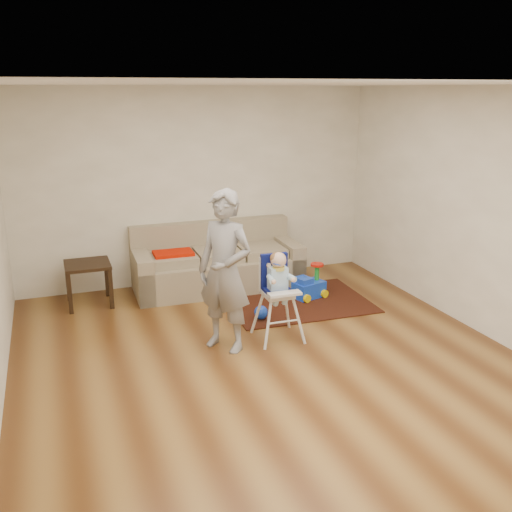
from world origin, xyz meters
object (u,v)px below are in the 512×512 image
object	(u,v)px
side_table	(89,284)
high_chair	(278,297)
toy_ball	(261,312)
ride_on_toy	(309,281)
adult	(225,272)
sofa	(217,258)

from	to	relation	value
side_table	high_chair	bearing A→B (deg)	-43.80
toy_ball	high_chair	distance (m)	0.67
ride_on_toy	toy_ball	distance (m)	0.99
ride_on_toy	high_chair	xyz separation A→B (m)	(-0.86, -1.03, 0.25)
ride_on_toy	high_chair	world-z (taller)	high_chair
high_chair	adult	size ratio (longest dim) A/B	0.59
side_table	adult	world-z (taller)	adult
toy_ball	adult	size ratio (longest dim) A/B	0.10
ride_on_toy	high_chair	bearing A→B (deg)	-146.31
high_chair	ride_on_toy	bearing A→B (deg)	51.64
side_table	toy_ball	distance (m)	2.25
ride_on_toy	adult	xyz separation A→B (m)	(-1.47, -1.05, 0.62)
toy_ball	high_chair	world-z (taller)	high_chair
ride_on_toy	adult	bearing A→B (deg)	-160.59
sofa	side_table	distance (m)	1.72
ride_on_toy	toy_ball	size ratio (longest dim) A/B	2.66
toy_ball	side_table	bearing A→B (deg)	146.41
high_chair	adult	world-z (taller)	adult
sofa	adult	bearing A→B (deg)	-102.27
adult	sofa	bearing A→B (deg)	126.75
side_table	high_chair	size ratio (longest dim) A/B	0.55
side_table	high_chair	world-z (taller)	high_chair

